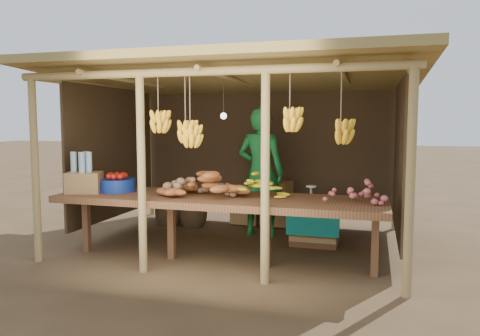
# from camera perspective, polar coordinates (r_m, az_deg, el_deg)

# --- Properties ---
(ground) EXTENTS (60.00, 60.00, 0.00)m
(ground) POSITION_cam_1_polar(r_m,az_deg,el_deg) (6.59, -0.00, -9.12)
(ground) COLOR brown
(ground) RESTS_ON ground
(stall_structure) EXTENTS (4.70, 3.50, 2.43)m
(stall_structure) POSITION_cam_1_polar(r_m,az_deg,el_deg) (6.31, 0.50, 7.74)
(stall_structure) COLOR tan
(stall_structure) RESTS_ON ground
(counter) EXTENTS (3.90, 1.05, 0.80)m
(counter) POSITION_cam_1_polar(r_m,az_deg,el_deg) (5.55, -2.73, -4.12)
(counter) COLOR brown
(counter) RESTS_ON ground
(potato_heap) EXTENTS (1.04, 0.77, 0.36)m
(potato_heap) POSITION_cam_1_polar(r_m,az_deg,el_deg) (5.69, -4.59, -1.41)
(potato_heap) COLOR #926C4B
(potato_heap) RESTS_ON counter
(sweet_potato_heap) EXTENTS (1.31, 1.03, 0.36)m
(sweet_potato_heap) POSITION_cam_1_polar(r_m,az_deg,el_deg) (5.62, -3.58, -1.49)
(sweet_potato_heap) COLOR #A95C2B
(sweet_potato_heap) RESTS_ON counter
(onion_heap) EXTENTS (0.76, 0.53, 0.35)m
(onion_heap) POSITION_cam_1_polar(r_m,az_deg,el_deg) (5.24, 14.04, -2.23)
(onion_heap) COLOR #C35F62
(onion_heap) RESTS_ON counter
(banana_pile) EXTENTS (0.56, 0.39, 0.34)m
(banana_pile) POSITION_cam_1_polar(r_m,az_deg,el_deg) (5.46, 2.48, -1.80)
(banana_pile) COLOR yellow
(banana_pile) RESTS_ON counter
(tomato_basin) EXTENTS (0.45, 0.45, 0.24)m
(tomato_basin) POSITION_cam_1_polar(r_m,az_deg,el_deg) (6.13, -14.75, -1.86)
(tomato_basin) COLOR navy
(tomato_basin) RESTS_ON counter
(bottle_box) EXTENTS (0.49, 0.44, 0.52)m
(bottle_box) POSITION_cam_1_polar(r_m,az_deg,el_deg) (6.13, -18.47, -1.04)
(bottle_box) COLOR #9C7346
(bottle_box) RESTS_ON counter
(vendor) EXTENTS (0.71, 0.49, 1.89)m
(vendor) POSITION_cam_1_polar(r_m,az_deg,el_deg) (6.86, 2.53, -0.53)
(vendor) COLOR #1B7B34
(vendor) RESTS_ON ground
(tarp_crate) EXTENTS (0.70, 0.60, 0.83)m
(tarp_crate) POSITION_cam_1_polar(r_m,az_deg,el_deg) (6.55, 9.12, -6.21)
(tarp_crate) COLOR brown
(tarp_crate) RESTS_ON ground
(carton_stack) EXTENTS (1.00, 0.43, 0.72)m
(carton_stack) POSITION_cam_1_polar(r_m,az_deg,el_deg) (7.63, 3.22, -4.65)
(carton_stack) COLOR #9C7346
(carton_stack) RESTS_ON ground
(burlap_sacks) EXTENTS (0.88, 0.46, 0.62)m
(burlap_sacks) POSITION_cam_1_polar(r_m,az_deg,el_deg) (7.66, -7.23, -5.02)
(burlap_sacks) COLOR #4B3722
(burlap_sacks) RESTS_ON ground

